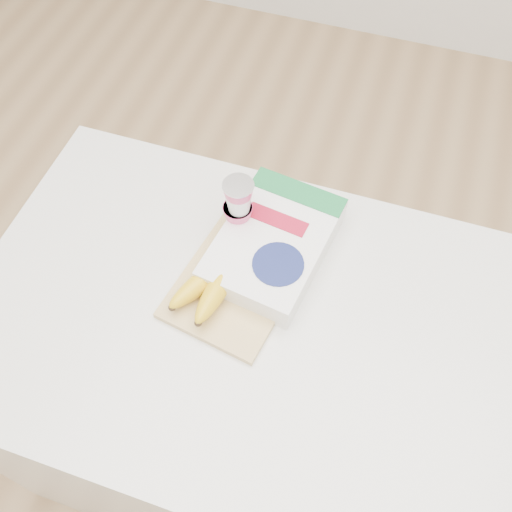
# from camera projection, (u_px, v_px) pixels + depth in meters

# --- Properties ---
(room) EXTENTS (4.00, 4.00, 4.00)m
(room) POSITION_uv_depth(u_px,v_px,m) (233.00, 59.00, 0.57)
(room) COLOR tan
(room) RESTS_ON ground
(table) EXTENTS (1.04, 0.69, 0.78)m
(table) POSITION_uv_depth(u_px,v_px,m) (247.00, 390.00, 1.37)
(table) COLOR silver
(table) RESTS_ON ground
(cutting_board) EXTENTS (0.25, 0.31, 0.01)m
(cutting_board) POSITION_uv_depth(u_px,v_px,m) (239.00, 280.00, 1.08)
(cutting_board) COLOR #E7CB7E
(cutting_board) RESTS_ON table
(bananas) EXTENTS (0.13, 0.21, 0.06)m
(bananas) POSITION_uv_depth(u_px,v_px,m) (217.00, 277.00, 1.05)
(bananas) COLOR #382816
(bananas) RESTS_ON cutting_board
(yogurt_stack) EXTENTS (0.06, 0.06, 0.14)m
(yogurt_stack) POSITION_uv_depth(u_px,v_px,m) (238.00, 206.00, 1.08)
(yogurt_stack) COLOR white
(yogurt_stack) RESTS_ON cutting_board
(cereal_box) EXTENTS (0.23, 0.31, 0.06)m
(cereal_box) POSITION_uv_depth(u_px,v_px,m) (273.00, 244.00, 1.10)
(cereal_box) COLOR white
(cereal_box) RESTS_ON table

